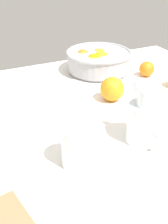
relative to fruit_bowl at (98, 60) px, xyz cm
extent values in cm
cube|color=white|center=(-22.46, -34.24, -6.56)|extent=(139.03, 106.72, 3.00)
cylinder|color=#99999E|center=(0.18, 0.09, -4.46)|extent=(24.73, 24.73, 1.20)
cylinder|color=#99999E|center=(0.18, 0.09, -0.19)|extent=(26.88, 26.88, 7.34)
torus|color=#99999E|center=(0.18, 0.09, 3.48)|extent=(28.08, 28.08, 1.20)
sphere|color=orange|center=(5.22, -0.86, -0.11)|extent=(6.57, 6.57, 6.57)
sphere|color=orange|center=(1.87, 2.89, 0.18)|extent=(7.87, 7.87, 7.87)
sphere|color=orange|center=(-5.63, 3.82, 1.07)|extent=(6.66, 6.66, 6.66)
sphere|color=orange|center=(-3.67, -3.41, 0.41)|extent=(8.14, 8.14, 8.14)
sphere|color=orange|center=(0.05, -2.24, 0.79)|extent=(7.80, 7.80, 7.80)
cylinder|color=white|center=(-12.27, -49.81, 0.51)|extent=(9.61, 9.61, 11.13)
cylinder|color=white|center=(-12.27, -49.81, 8.43)|extent=(5.47, 5.47, 4.72)
cone|color=white|center=(-12.43, -46.08, 10.09)|extent=(3.12, 2.93, 2.80)
torus|color=white|center=(-12.03, -55.41, 1.62)|extent=(1.46, 6.14, 6.10)
cylinder|color=yellow|center=(-12.27, -49.81, -1.28)|extent=(8.84, 8.84, 7.55)
cylinder|color=white|center=(-32.61, -51.01, 0.39)|extent=(8.26, 8.26, 10.89)
cylinder|color=#F89D32|center=(-32.61, -51.01, -2.75)|extent=(7.27, 7.27, 4.62)
sphere|color=orange|center=(-8.04, -25.55, -0.80)|extent=(8.52, 8.52, 8.52)
sphere|color=orange|center=(15.96, -13.32, -1.85)|extent=(6.41, 6.41, 6.41)
camera|label=1|loc=(-53.59, -98.65, 40.96)|focal=43.53mm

